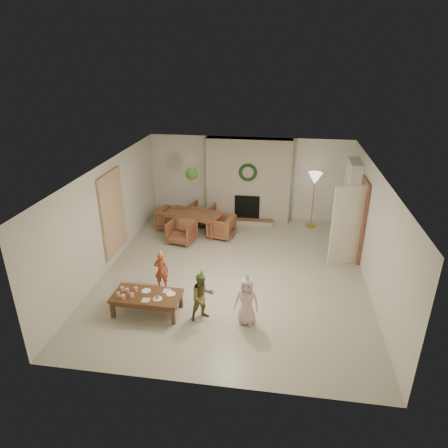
% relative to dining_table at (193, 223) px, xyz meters
% --- Properties ---
extents(floor, '(7.00, 7.00, 0.00)m').
position_rel_dining_table_xyz_m(floor, '(1.46, -2.07, -0.28)').
color(floor, '#B7B29E').
rests_on(floor, ground).
extents(ceiling, '(7.00, 7.00, 0.00)m').
position_rel_dining_table_xyz_m(ceiling, '(1.46, -2.07, 2.22)').
color(ceiling, white).
rests_on(ceiling, wall_back).
extents(wall_back, '(7.00, 0.00, 7.00)m').
position_rel_dining_table_xyz_m(wall_back, '(1.46, 1.43, 0.97)').
color(wall_back, silver).
rests_on(wall_back, floor).
extents(wall_front, '(7.00, 0.00, 7.00)m').
position_rel_dining_table_xyz_m(wall_front, '(1.46, -5.57, 0.97)').
color(wall_front, silver).
rests_on(wall_front, floor).
extents(wall_left, '(0.00, 7.00, 7.00)m').
position_rel_dining_table_xyz_m(wall_left, '(-1.54, -2.07, 0.97)').
color(wall_left, silver).
rests_on(wall_left, floor).
extents(wall_right, '(0.00, 7.00, 7.00)m').
position_rel_dining_table_xyz_m(wall_right, '(4.46, -2.07, 0.97)').
color(wall_right, silver).
rests_on(wall_right, floor).
extents(fireplace_mass, '(2.50, 0.40, 2.50)m').
position_rel_dining_table_xyz_m(fireplace_mass, '(1.46, 1.23, 0.97)').
color(fireplace_mass, '#4E1D14').
rests_on(fireplace_mass, floor).
extents(fireplace_hearth, '(1.60, 0.30, 0.12)m').
position_rel_dining_table_xyz_m(fireplace_hearth, '(1.46, 0.88, -0.22)').
color(fireplace_hearth, brown).
rests_on(fireplace_hearth, floor).
extents(fireplace_firebox, '(0.75, 0.12, 0.75)m').
position_rel_dining_table_xyz_m(fireplace_firebox, '(1.46, 1.05, 0.17)').
color(fireplace_firebox, black).
rests_on(fireplace_firebox, floor).
extents(fireplace_wreath, '(0.54, 0.10, 0.54)m').
position_rel_dining_table_xyz_m(fireplace_wreath, '(1.46, 1.00, 1.27)').
color(fireplace_wreath, '#183714').
rests_on(fireplace_wreath, fireplace_mass).
extents(floor_lamp_base, '(0.31, 0.31, 0.03)m').
position_rel_dining_table_xyz_m(floor_lamp_base, '(3.38, 0.93, -0.27)').
color(floor_lamp_base, gold).
rests_on(floor_lamp_base, floor).
extents(floor_lamp_post, '(0.03, 0.03, 1.48)m').
position_rel_dining_table_xyz_m(floor_lamp_post, '(3.38, 0.93, 0.49)').
color(floor_lamp_post, gold).
rests_on(floor_lamp_post, floor).
extents(floor_lamp_shade, '(0.40, 0.40, 0.33)m').
position_rel_dining_table_xyz_m(floor_lamp_shade, '(3.38, 0.93, 1.20)').
color(floor_lamp_shade, beige).
rests_on(floor_lamp_shade, floor_lamp_post).
extents(bookshelf_carcass, '(0.30, 1.00, 2.20)m').
position_rel_dining_table_xyz_m(bookshelf_carcass, '(4.30, 0.23, 0.82)').
color(bookshelf_carcass, white).
rests_on(bookshelf_carcass, floor).
extents(bookshelf_shelf_a, '(0.30, 0.92, 0.03)m').
position_rel_dining_table_xyz_m(bookshelf_shelf_a, '(4.28, 0.23, 0.17)').
color(bookshelf_shelf_a, white).
rests_on(bookshelf_shelf_a, bookshelf_carcass).
extents(bookshelf_shelf_b, '(0.30, 0.92, 0.03)m').
position_rel_dining_table_xyz_m(bookshelf_shelf_b, '(4.28, 0.23, 0.57)').
color(bookshelf_shelf_b, white).
rests_on(bookshelf_shelf_b, bookshelf_carcass).
extents(bookshelf_shelf_c, '(0.30, 0.92, 0.03)m').
position_rel_dining_table_xyz_m(bookshelf_shelf_c, '(4.28, 0.23, 0.97)').
color(bookshelf_shelf_c, white).
rests_on(bookshelf_shelf_c, bookshelf_carcass).
extents(bookshelf_shelf_d, '(0.30, 0.92, 0.03)m').
position_rel_dining_table_xyz_m(bookshelf_shelf_d, '(4.28, 0.23, 1.37)').
color(bookshelf_shelf_d, white).
rests_on(bookshelf_shelf_d, bookshelf_carcass).
extents(books_row_lower, '(0.20, 0.40, 0.24)m').
position_rel_dining_table_xyz_m(books_row_lower, '(4.26, 0.08, 0.31)').
color(books_row_lower, '#A61E28').
rests_on(books_row_lower, bookshelf_shelf_a).
extents(books_row_mid, '(0.20, 0.44, 0.24)m').
position_rel_dining_table_xyz_m(books_row_mid, '(4.26, 0.28, 0.71)').
color(books_row_mid, '#284F92').
rests_on(books_row_mid, bookshelf_shelf_b).
extents(books_row_upper, '(0.20, 0.36, 0.22)m').
position_rel_dining_table_xyz_m(books_row_upper, '(4.26, 0.13, 1.10)').
color(books_row_upper, gold).
rests_on(books_row_upper, bookshelf_shelf_c).
extents(door_frame, '(0.05, 0.86, 2.04)m').
position_rel_dining_table_xyz_m(door_frame, '(4.42, -0.87, 0.74)').
color(door_frame, brown).
rests_on(door_frame, floor).
extents(door_leaf, '(0.77, 0.32, 2.00)m').
position_rel_dining_table_xyz_m(door_leaf, '(4.04, -1.25, 0.72)').
color(door_leaf, beige).
rests_on(door_leaf, floor).
extents(curtain_panel, '(0.06, 1.20, 2.00)m').
position_rel_dining_table_xyz_m(curtain_panel, '(-1.50, -1.87, 0.97)').
color(curtain_panel, beige).
rests_on(curtain_panel, wall_left).
extents(dining_table, '(1.75, 1.21, 0.56)m').
position_rel_dining_table_xyz_m(dining_table, '(0.00, 0.00, 0.00)').
color(dining_table, brown).
rests_on(dining_table, floor).
extents(dining_chair_near, '(0.79, 0.81, 0.62)m').
position_rel_dining_table_xyz_m(dining_chair_near, '(-0.15, -0.69, 0.03)').
color(dining_chair_near, brown).
rests_on(dining_chair_near, floor).
extents(dining_chair_far, '(0.79, 0.81, 0.62)m').
position_rel_dining_table_xyz_m(dining_chair_far, '(0.15, 0.69, 0.03)').
color(dining_chair_far, brown).
rests_on(dining_chair_far, floor).
extents(dining_chair_left, '(0.81, 0.79, 0.62)m').
position_rel_dining_table_xyz_m(dining_chair_left, '(-0.69, 0.15, 0.03)').
color(dining_chair_left, brown).
rests_on(dining_chair_left, floor).
extents(dining_chair_right, '(0.81, 0.79, 0.62)m').
position_rel_dining_table_xyz_m(dining_chair_right, '(0.86, -0.18, 0.03)').
color(dining_chair_right, brown).
rests_on(dining_chair_right, floor).
extents(hanging_plant_cord, '(0.01, 0.01, 0.70)m').
position_rel_dining_table_xyz_m(hanging_plant_cord, '(0.16, -0.57, 1.87)').
color(hanging_plant_cord, tan).
rests_on(hanging_plant_cord, ceiling).
extents(hanging_plant_pot, '(0.16, 0.16, 0.12)m').
position_rel_dining_table_xyz_m(hanging_plant_pot, '(0.16, -0.57, 1.52)').
color(hanging_plant_pot, '#AE6938').
rests_on(hanging_plant_pot, hanging_plant_cord).
extents(hanging_plant_foliage, '(0.32, 0.32, 0.32)m').
position_rel_dining_table_xyz_m(hanging_plant_foliage, '(0.16, -0.57, 1.64)').
color(hanging_plant_foliage, '#1F4A18').
rests_on(hanging_plant_foliage, hanging_plant_pot).
extents(coffee_table_top, '(1.36, 0.70, 0.06)m').
position_rel_dining_table_xyz_m(coffee_table_top, '(-0.05, -3.88, 0.10)').
color(coffee_table_top, brown).
rests_on(coffee_table_top, floor).
extents(coffee_table_apron, '(1.25, 0.59, 0.08)m').
position_rel_dining_table_xyz_m(coffee_table_apron, '(-0.05, -3.88, 0.03)').
color(coffee_table_apron, brown).
rests_on(coffee_table_apron, floor).
extents(coffee_leg_fl, '(0.07, 0.07, 0.35)m').
position_rel_dining_table_xyz_m(coffee_leg_fl, '(-0.66, -4.15, -0.11)').
color(coffee_leg_fl, brown).
rests_on(coffee_leg_fl, floor).
extents(coffee_leg_fr, '(0.07, 0.07, 0.35)m').
position_rel_dining_table_xyz_m(coffee_leg_fr, '(0.56, -4.17, -0.11)').
color(coffee_leg_fr, brown).
rests_on(coffee_leg_fr, floor).
extents(coffee_leg_bl, '(0.07, 0.07, 0.35)m').
position_rel_dining_table_xyz_m(coffee_leg_bl, '(-0.65, -3.60, -0.11)').
color(coffee_leg_bl, brown).
rests_on(coffee_leg_bl, floor).
extents(coffee_leg_br, '(0.07, 0.07, 0.35)m').
position_rel_dining_table_xyz_m(coffee_leg_br, '(0.57, -3.62, -0.11)').
color(coffee_leg_br, brown).
rests_on(coffee_leg_br, floor).
extents(cup_a, '(0.07, 0.07, 0.09)m').
position_rel_dining_table_xyz_m(cup_a, '(-0.57, -4.03, 0.18)').
color(cup_a, white).
rests_on(cup_a, coffee_table_top).
extents(cup_b, '(0.07, 0.07, 0.09)m').
position_rel_dining_table_xyz_m(cup_b, '(-0.56, -3.82, 0.18)').
color(cup_b, white).
rests_on(cup_b, coffee_table_top).
extents(cup_c, '(0.07, 0.07, 0.09)m').
position_rel_dining_table_xyz_m(cup_c, '(-0.44, -4.08, 0.18)').
color(cup_c, white).
rests_on(cup_c, coffee_table_top).
extents(cup_d, '(0.07, 0.07, 0.09)m').
position_rel_dining_table_xyz_m(cup_d, '(-0.44, -3.88, 0.18)').
color(cup_d, white).
rests_on(cup_d, coffee_table_top).
extents(cup_e, '(0.07, 0.07, 0.09)m').
position_rel_dining_table_xyz_m(cup_e, '(-0.30, -4.00, 0.18)').
color(cup_e, white).
rests_on(cup_e, coffee_table_top).
extents(cup_f, '(0.07, 0.07, 0.09)m').
position_rel_dining_table_xyz_m(cup_f, '(-0.29, -3.80, 0.18)').
color(cup_f, white).
rests_on(cup_f, coffee_table_top).
extents(plate_a, '(0.19, 0.19, 0.01)m').
position_rel_dining_table_xyz_m(plate_a, '(-0.10, -3.76, 0.14)').
color(plate_a, white).
rests_on(plate_a, coffee_table_top).
extents(plate_b, '(0.19, 0.19, 0.01)m').
position_rel_dining_table_xyz_m(plate_b, '(0.21, -3.99, 0.14)').
color(plate_b, white).
rests_on(plate_b, coffee_table_top).
extents(plate_c, '(0.19, 0.19, 0.01)m').
position_rel_dining_table_xyz_m(plate_c, '(0.42, -3.79, 0.14)').
color(plate_c, white).
rests_on(plate_c, coffee_table_top).
extents(food_scoop, '(0.07, 0.07, 0.07)m').
position_rel_dining_table_xyz_m(food_scoop, '(0.21, -3.99, 0.18)').
color(food_scoop, tan).
rests_on(food_scoop, plate_b).
extents(napkin_left, '(0.16, 0.16, 0.01)m').
position_rel_dining_table_xyz_m(napkin_left, '(0.00, -4.07, 0.13)').
color(napkin_left, '#DDA3BD').
rests_on(napkin_left, coffee_table_top).
extents(napkin_right, '(0.16, 0.16, 0.01)m').
position_rel_dining_table_xyz_m(napkin_right, '(0.32, -3.70, 0.13)').
color(napkin_right, '#DDA3BD').
rests_on(napkin_right, coffee_table_top).
extents(child_red, '(0.33, 0.23, 0.85)m').
position_rel_dining_table_xyz_m(child_red, '(-0.02, -2.96, 0.14)').
color(child_red, '#AD3F25').
rests_on(child_red, floor).
extents(party_hat_red, '(0.14, 0.14, 0.16)m').
position_rel_dining_table_xyz_m(party_hat_red, '(-0.02, -2.96, 0.60)').
color(party_hat_red, '#D5CC47').
rests_on(party_hat_red, child_red).
extents(child_plaid, '(0.61, 0.58, 0.99)m').
position_rel_dining_table_xyz_m(child_plaid, '(1.08, -3.91, 0.21)').
color(child_plaid, '#9C5A2A').
rests_on(child_plaid, floor).
extents(party_hat_plaid, '(0.14, 0.14, 0.16)m').
position_rel_dining_table_xyz_m(party_hat_plaid, '(1.08, -3.91, 0.74)').
color(party_hat_plaid, green).
rests_on(party_hat_plaid, child_plaid).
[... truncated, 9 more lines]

